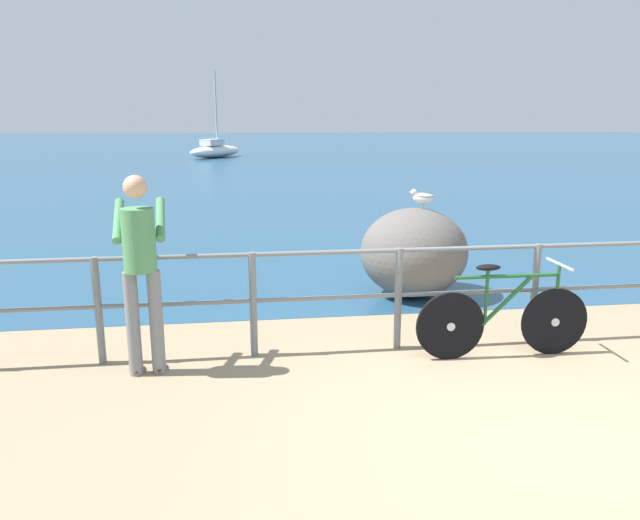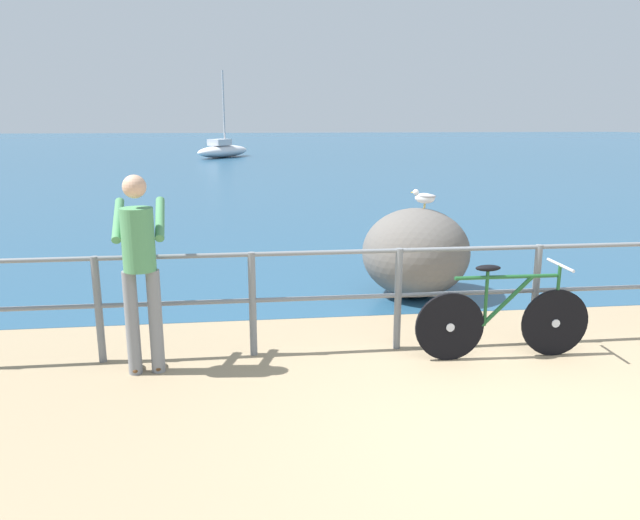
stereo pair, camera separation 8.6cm
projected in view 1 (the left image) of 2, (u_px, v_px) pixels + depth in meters
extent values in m
cube|color=#937F60|center=(296.00, 178.00, 23.64)|extent=(120.00, 120.00, 0.10)
cube|color=navy|center=(265.00, 145.00, 50.46)|extent=(120.00, 90.00, 0.01)
cylinder|color=slate|center=(99.00, 311.00, 5.51)|extent=(0.07, 0.07, 1.02)
cylinder|color=slate|center=(253.00, 305.00, 5.69)|extent=(0.07, 0.07, 1.02)
cylinder|color=slate|center=(398.00, 299.00, 5.88)|extent=(0.07, 0.07, 1.02)
cylinder|color=slate|center=(534.00, 293.00, 6.06)|extent=(0.07, 0.07, 1.02)
cylinder|color=slate|center=(470.00, 248.00, 5.86)|extent=(9.93, 0.04, 0.04)
cylinder|color=slate|center=(468.00, 292.00, 5.96)|extent=(9.93, 0.04, 0.04)
cylinder|color=black|center=(450.00, 326.00, 5.64)|extent=(0.66, 0.04, 0.66)
cylinder|color=#B7BCC6|center=(450.00, 326.00, 5.64)|extent=(0.08, 0.06, 0.08)
cylinder|color=black|center=(554.00, 322.00, 5.77)|extent=(0.66, 0.04, 0.66)
cylinder|color=#B7BCC6|center=(554.00, 322.00, 5.77)|extent=(0.08, 0.06, 0.08)
cylinder|color=#194C23|center=(506.00, 276.00, 5.60)|extent=(0.99, 0.05, 0.04)
cylinder|color=#194C23|center=(507.00, 300.00, 5.65)|extent=(0.50, 0.04, 0.50)
cylinder|color=#194C23|center=(486.00, 298.00, 5.62)|extent=(0.03, 0.03, 0.53)
ellipsoid|color=black|center=(488.00, 267.00, 5.55)|extent=(0.24, 0.10, 0.06)
cylinder|color=#194C23|center=(557.00, 293.00, 5.70)|extent=(0.03, 0.03, 0.57)
cylinder|color=#B7BCC6|center=(560.00, 264.00, 5.64)|extent=(0.03, 0.48, 0.03)
cylinder|color=slate|center=(133.00, 324.00, 5.26)|extent=(0.12, 0.12, 0.95)
ellipsoid|color=#513319|center=(137.00, 367.00, 5.42)|extent=(0.12, 0.27, 0.08)
cylinder|color=slate|center=(156.00, 322.00, 5.31)|extent=(0.12, 0.12, 0.95)
ellipsoid|color=#513319|center=(160.00, 365.00, 5.47)|extent=(0.12, 0.27, 0.08)
cylinder|color=#4C8C59|center=(139.00, 240.00, 5.11)|extent=(0.28, 0.28, 0.55)
sphere|color=tan|center=(135.00, 187.00, 5.01)|extent=(0.20, 0.20, 0.20)
cylinder|color=#4C8C59|center=(118.00, 220.00, 5.27)|extent=(0.13, 0.52, 0.34)
cylinder|color=#4C8C59|center=(160.00, 219.00, 5.35)|extent=(0.13, 0.52, 0.34)
ellipsoid|color=#605B56|center=(414.00, 252.00, 7.65)|extent=(1.37, 1.31, 1.14)
cylinder|color=gold|center=(422.00, 206.00, 7.53)|extent=(0.01, 0.01, 0.06)
cylinder|color=gold|center=(423.00, 205.00, 7.56)|extent=(0.01, 0.01, 0.06)
ellipsoid|color=white|center=(423.00, 198.00, 7.52)|extent=(0.28, 0.23, 0.13)
ellipsoid|color=#9E9EA3|center=(424.00, 196.00, 7.51)|extent=(0.27, 0.23, 0.06)
sphere|color=white|center=(414.00, 192.00, 7.56)|extent=(0.08, 0.08, 0.08)
cone|color=gold|center=(410.00, 192.00, 7.58)|extent=(0.05, 0.05, 0.02)
ellipsoid|color=white|center=(216.00, 151.00, 34.82)|extent=(3.58, 4.35, 0.70)
cube|color=silver|center=(212.00, 142.00, 34.44)|extent=(1.40, 1.52, 0.36)
cylinder|color=#B2B2B7|center=(216.00, 108.00, 34.43)|extent=(0.10, 0.10, 4.20)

